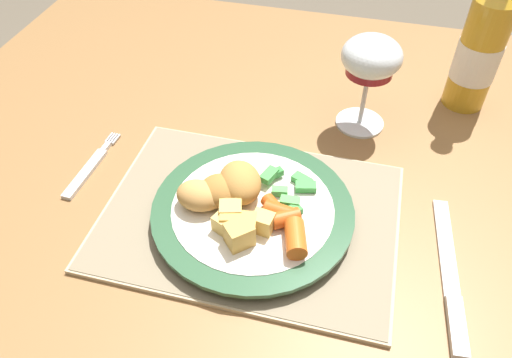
# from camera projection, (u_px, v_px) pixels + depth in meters

# --- Properties ---
(dining_table) EXTENTS (1.17, 0.89, 0.74)m
(dining_table) POSITION_uv_depth(u_px,v_px,m) (291.00, 203.00, 0.78)
(dining_table) COLOR olive
(dining_table) RESTS_ON ground
(placemat) EXTENTS (0.36, 0.27, 0.01)m
(placemat) POSITION_uv_depth(u_px,v_px,m) (250.00, 216.00, 0.63)
(placemat) COLOR tan
(placemat) RESTS_ON dining_table
(dinner_plate) EXTENTS (0.25, 0.25, 0.02)m
(dinner_plate) POSITION_uv_depth(u_px,v_px,m) (253.00, 212.00, 0.61)
(dinner_plate) COLOR white
(dinner_plate) RESTS_ON placemat
(breaded_croquettes) EXTENTS (0.11, 0.09, 0.04)m
(breaded_croquettes) POSITION_uv_depth(u_px,v_px,m) (220.00, 189.00, 0.60)
(breaded_croquettes) COLOR #B77F3D
(breaded_croquettes) RESTS_ON dinner_plate
(green_beans_pile) EXTENTS (0.07, 0.08, 0.02)m
(green_beans_pile) POSITION_uv_depth(u_px,v_px,m) (289.00, 189.00, 0.62)
(green_beans_pile) COLOR #338438
(green_beans_pile) RESTS_ON dinner_plate
(glazed_carrots) EXTENTS (0.07, 0.08, 0.02)m
(glazed_carrots) POSITION_uv_depth(u_px,v_px,m) (286.00, 222.00, 0.58)
(glazed_carrots) COLOR #CC5119
(glazed_carrots) RESTS_ON dinner_plate
(fork) EXTENTS (0.02, 0.14, 0.01)m
(fork) POSITION_uv_depth(u_px,v_px,m) (89.00, 169.00, 0.69)
(fork) COLOR silver
(fork) RESTS_ON dining_table
(table_knife) EXTENTS (0.04, 0.22, 0.01)m
(table_knife) POSITION_uv_depth(u_px,v_px,m) (451.00, 284.00, 0.56)
(table_knife) COLOR silver
(table_knife) RESTS_ON dining_table
(wine_glass) EXTENTS (0.08, 0.08, 0.15)m
(wine_glass) POSITION_uv_depth(u_px,v_px,m) (371.00, 61.00, 0.69)
(wine_glass) COLOR silver
(wine_glass) RESTS_ON dining_table
(bottle) EXTENTS (0.07, 0.07, 0.28)m
(bottle) POSITION_uv_depth(u_px,v_px,m) (482.00, 45.00, 0.73)
(bottle) COLOR gold
(bottle) RESTS_ON dining_table
(roast_potatoes) EXTENTS (0.07, 0.06, 0.03)m
(roast_potatoes) POSITION_uv_depth(u_px,v_px,m) (239.00, 224.00, 0.57)
(roast_potatoes) COLOR #DBB256
(roast_potatoes) RESTS_ON dinner_plate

